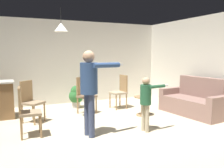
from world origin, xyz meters
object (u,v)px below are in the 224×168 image
at_px(person_child, 146,98).
at_px(dining_chair_spare, 26,110).
at_px(dining_chair_by_counter, 31,100).
at_px(dining_chair_centre_back, 120,90).
at_px(side_table_by_couch, 142,103).
at_px(dining_chair_near_wall, 85,94).
at_px(spare_remote_on_table, 144,96).
at_px(couch_floral, 195,102).
at_px(potted_plant_corner, 76,96).
at_px(person_adult, 90,84).

relative_size(person_child, dining_chair_spare, 1.16).
relative_size(person_child, dining_chair_by_counter, 1.16).
bearing_deg(dining_chair_centre_back, side_table_by_couch, -178.47).
xyz_separation_m(dining_chair_near_wall, spare_remote_on_table, (1.32, -0.95, -0.01)).
height_order(couch_floral, potted_plant_corner, couch_floral).
bearing_deg(couch_floral, dining_chair_spare, 83.49).
relative_size(dining_chair_near_wall, dining_chair_spare, 1.00).
relative_size(side_table_by_couch, dining_chair_centre_back, 0.52).
relative_size(dining_chair_near_wall, dining_chair_centre_back, 1.00).
relative_size(couch_floral, dining_chair_by_counter, 1.87).
height_order(dining_chair_centre_back, potted_plant_corner, dining_chair_centre_back).
distance_m(dining_chair_by_counter, potted_plant_corner, 1.76).
bearing_deg(spare_remote_on_table, dining_chair_spare, -173.03).
xyz_separation_m(dining_chair_spare, potted_plant_corner, (1.61, 2.05, -0.17)).
xyz_separation_m(dining_chair_near_wall, dining_chair_spare, (-1.65, -1.31, 0.00)).
bearing_deg(person_child, dining_chair_near_wall, -168.70).
xyz_separation_m(side_table_by_couch, dining_chair_by_counter, (-2.75, 0.62, 0.22)).
relative_size(dining_chair_by_counter, spare_remote_on_table, 7.69).
distance_m(dining_chair_near_wall, spare_remote_on_table, 1.63).
distance_m(person_adult, spare_remote_on_table, 2.08).
distance_m(couch_floral, spare_remote_on_table, 1.42).
distance_m(couch_floral, person_child, 2.13).
bearing_deg(dining_chair_by_counter, dining_chair_spare, 37.83).
distance_m(couch_floral, person_adult, 3.27).
distance_m(person_child, dining_chair_near_wall, 2.15).
bearing_deg(side_table_by_couch, couch_floral, -19.30).
bearing_deg(dining_chair_spare, person_child, 76.89).
height_order(person_adult, dining_chair_by_counter, person_adult).
relative_size(person_child, dining_chair_near_wall, 1.16).
distance_m(person_child, potted_plant_corner, 2.88).
xyz_separation_m(side_table_by_couch, person_adult, (-1.79, -0.90, 0.73)).
height_order(dining_chair_near_wall, dining_chair_spare, same).
distance_m(couch_floral, dining_chair_spare, 4.31).
bearing_deg(potted_plant_corner, dining_chair_by_counter, -144.43).
height_order(dining_chair_centre_back, spare_remote_on_table, dining_chair_centre_back).
bearing_deg(dining_chair_centre_back, couch_floral, -141.02).
bearing_deg(person_adult, dining_chair_centre_back, 130.61).
bearing_deg(person_child, potted_plant_corner, -172.62).
relative_size(couch_floral, side_table_by_couch, 3.60).
distance_m(side_table_by_couch, person_adult, 2.13).
height_order(couch_floral, dining_chair_centre_back, same).
distance_m(side_table_by_couch, potted_plant_corner, 2.11).
relative_size(couch_floral, person_child, 1.62).
height_order(side_table_by_couch, dining_chair_centre_back, dining_chair_centre_back).
bearing_deg(dining_chair_near_wall, person_child, 81.76).
bearing_deg(dining_chair_by_counter, potted_plant_corner, 173.86).
xyz_separation_m(dining_chair_centre_back, potted_plant_corner, (-1.19, 0.62, -0.17)).
height_order(dining_chair_near_wall, spare_remote_on_table, dining_chair_near_wall).
height_order(dining_chair_spare, spare_remote_on_table, dining_chair_spare).
relative_size(dining_chair_centre_back, spare_remote_on_table, 7.69).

